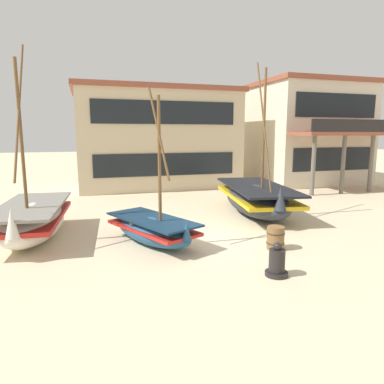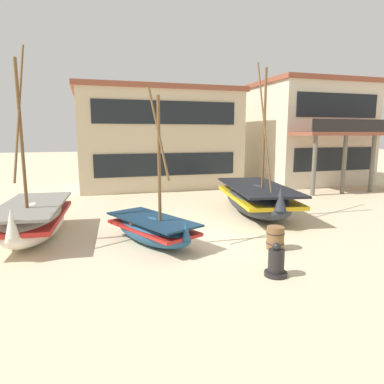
% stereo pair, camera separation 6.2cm
% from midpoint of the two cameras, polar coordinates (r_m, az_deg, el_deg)
% --- Properties ---
extents(ground_plane, '(120.00, 120.00, 0.00)m').
position_cam_midpoint_polar(ground_plane, '(11.71, 1.59, -7.56)').
color(ground_plane, beige).
extents(fishing_boat_near_left, '(2.68, 3.71, 4.84)m').
position_cam_midpoint_polar(fishing_boat_near_left, '(11.06, -6.42, -6.09)').
color(fishing_boat_near_left, '#23517A').
rests_on(fishing_boat_near_left, ground).
extents(fishing_boat_centre_large, '(3.23, 5.96, 6.42)m').
position_cam_midpoint_polar(fishing_boat_centre_large, '(15.17, 10.82, -1.04)').
color(fishing_boat_centre_large, '#2D333D').
rests_on(fishing_boat_centre_large, ground).
extents(fishing_boat_far_right, '(2.29, 4.87, 6.28)m').
position_cam_midpoint_polar(fishing_boat_far_right, '(12.57, -24.84, -4.16)').
color(fishing_boat_far_right, silver).
rests_on(fishing_boat_far_right, ground).
extents(capstan_winch, '(0.57, 0.57, 0.85)m').
position_cam_midpoint_polar(capstan_winch, '(8.86, 14.00, -11.36)').
color(capstan_winch, black).
rests_on(capstan_winch, ground).
extents(wooden_barrel, '(0.56, 0.56, 0.70)m').
position_cam_midpoint_polar(wooden_barrel, '(10.79, 13.84, -7.42)').
color(wooden_barrel, brown).
rests_on(wooden_barrel, ground).
extents(harbor_building_main, '(10.49, 5.86, 6.34)m').
position_cam_midpoint_polar(harbor_building_main, '(23.18, -5.66, 8.92)').
color(harbor_building_main, beige).
rests_on(harbor_building_main, ground).
extents(harbor_building_annex, '(7.38, 9.20, 7.03)m').
position_cam_midpoint_polar(harbor_building_annex, '(26.49, 18.38, 9.31)').
color(harbor_building_annex, beige).
rests_on(harbor_building_annex, ground).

